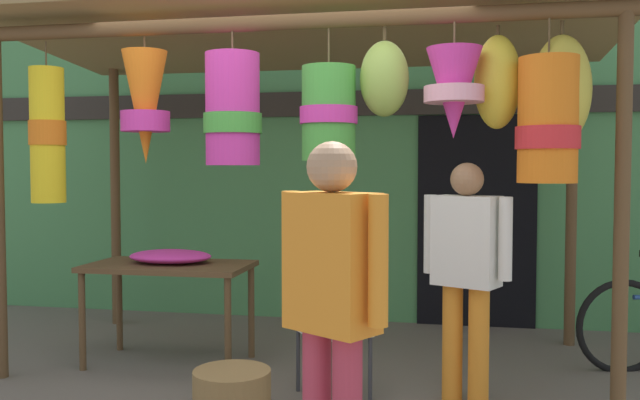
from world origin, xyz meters
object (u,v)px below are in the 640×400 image
Objects in this scene: display_table at (169,275)px; shopper_by_bananas at (332,295)px; wicker_basket_by_table at (232,393)px; customer_foreground at (466,263)px; flower_heap_on_table at (172,256)px; folding_chair at (323,322)px.

display_table is 2.55m from shopper_by_bananas.
shopper_by_bananas reaches higher than wicker_basket_by_table.
customer_foreground is at bearing 68.04° from shopper_by_bananas.
shopper_by_bananas is at bearing -51.59° from wicker_basket_by_table.
shopper_by_bananas is at bearing -51.18° from flower_heap_on_table.
shopper_by_bananas reaches higher than flower_heap_on_table.
flower_heap_on_table is at bearing 156.21° from folding_chair.
customer_foreground is at bearing 4.31° from folding_chair.
shopper_by_bananas is at bearing -77.66° from folding_chair.
display_table is 2.60× the size of wicker_basket_by_table.
shopper_by_bananas is (1.61, -1.99, 0.13)m from flower_heap_on_table.
wicker_basket_by_table is 1.51m from shopper_by_bananas.
folding_chair is at bearing -22.24° from display_table.
display_table is 1.91× the size of flower_heap_on_table.
wicker_basket_by_table is at bearing 128.41° from shopper_by_bananas.
folding_chair is at bearing -175.69° from customer_foreground.
display_table is at bearing 129.48° from shopper_by_bananas.
wicker_basket_by_table is at bearing -49.45° from display_table.
shopper_by_bananas is at bearing -111.96° from customer_foreground.
folding_chair is (1.29, -0.57, -0.32)m from flower_heap_on_table.
folding_chair is at bearing 41.60° from wicker_basket_by_table.
flower_heap_on_table is at bearing 128.82° from shopper_by_bananas.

